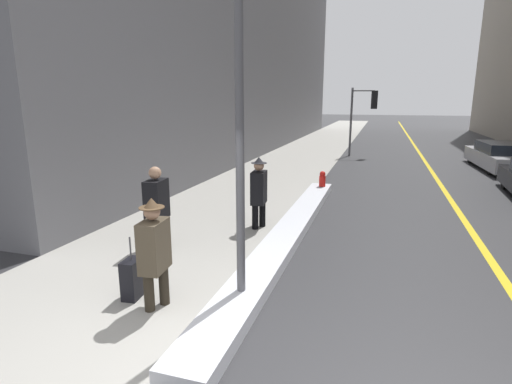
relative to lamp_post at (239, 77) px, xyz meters
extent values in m
plane|color=#2D2D30|center=(-0.18, -1.46, -3.14)|extent=(160.00, 160.00, 0.00)
cube|color=#9E9B93|center=(-2.18, 13.54, -3.13)|extent=(4.00, 80.00, 0.01)
cube|color=gold|center=(3.82, 13.54, -3.14)|extent=(0.16, 80.00, 0.00)
cube|color=silver|center=(0.01, 2.95, -3.03)|extent=(0.62, 9.74, 0.21)
cube|color=slate|center=(-7.18, 18.54, 4.59)|extent=(6.00, 36.00, 15.46)
cylinder|color=#515156|center=(0.00, 0.00, -0.61)|extent=(0.12, 0.12, 5.07)
cylinder|color=#515156|center=(0.20, 16.43, -1.41)|extent=(0.11, 0.11, 3.47)
cylinder|color=#515156|center=(0.74, 16.50, 0.18)|extent=(1.10, 0.21, 0.07)
cube|color=black|center=(1.29, 16.58, -0.27)|extent=(0.32, 0.24, 0.90)
sphere|color=red|center=(1.27, 16.69, 0.02)|extent=(0.19, 0.19, 0.19)
sphere|color=orange|center=(1.27, 16.69, -0.27)|extent=(0.19, 0.19, 0.19)
sphere|color=green|center=(1.27, 16.69, -0.56)|extent=(0.19, 0.19, 0.19)
cylinder|color=#2A241B|center=(-1.04, -0.34, -2.73)|extent=(0.14, 0.14, 0.81)
cylinder|color=#2A241B|center=(-1.14, -0.57, -2.73)|extent=(0.14, 0.14, 0.81)
cube|color=#473D2D|center=(-1.09, -0.46, -2.22)|extent=(0.33, 0.52, 0.71)
sphere|color=tan|center=(-1.09, -0.46, -1.74)|extent=(0.22, 0.22, 0.22)
cylinder|color=#4C3823|center=(-1.09, -0.46, -1.68)|extent=(0.34, 0.34, 0.01)
cone|color=#4C3823|center=(-1.09, -0.46, -1.61)|extent=(0.21, 0.21, 0.13)
cylinder|color=black|center=(-2.22, 1.70, -2.70)|extent=(0.15, 0.15, 0.88)
cylinder|color=black|center=(-2.32, 1.45, -2.70)|extent=(0.15, 0.15, 0.88)
cube|color=black|center=(-2.27, 1.57, -2.14)|extent=(0.36, 0.56, 0.77)
sphere|color=tan|center=(-2.27, 1.57, -1.62)|extent=(0.24, 0.24, 0.24)
cylinder|color=black|center=(-0.73, 3.52, -2.72)|extent=(0.15, 0.15, 0.83)
cylinder|color=black|center=(-0.83, 3.29, -2.72)|extent=(0.15, 0.15, 0.83)
cube|color=black|center=(-0.78, 3.41, -2.19)|extent=(0.34, 0.53, 0.73)
sphere|color=tan|center=(-0.78, 3.41, -1.70)|extent=(0.23, 0.23, 0.23)
cylinder|color=#28282D|center=(-0.78, 3.41, -1.64)|extent=(0.35, 0.35, 0.01)
cone|color=#28282D|center=(-0.78, 3.41, -1.57)|extent=(0.21, 0.21, 0.14)
cube|color=black|center=(-0.82, 3.75, -2.35)|extent=(0.12, 0.23, 0.28)
cylinder|color=black|center=(5.78, 9.73, -2.80)|extent=(0.27, 0.70, 0.69)
cube|color=#B2B2B7|center=(6.67, 14.05, -2.71)|extent=(2.10, 4.88, 0.59)
cube|color=black|center=(6.68, 13.93, -2.21)|extent=(1.83, 2.57, 0.41)
cylinder|color=black|center=(5.81, 15.49, -2.83)|extent=(0.27, 0.62, 0.61)
cylinder|color=black|center=(7.39, 15.57, -2.83)|extent=(0.27, 0.62, 0.61)
cylinder|color=black|center=(5.95, 12.53, -2.83)|extent=(0.27, 0.62, 0.61)
cube|color=black|center=(-1.57, -0.32, -2.84)|extent=(0.25, 0.38, 0.60)
cylinder|color=#4C4C51|center=(-1.57, -0.32, -2.37)|extent=(0.02, 0.02, 0.35)
cylinder|color=red|center=(0.09, 7.36, -2.87)|extent=(0.20, 0.20, 0.55)
sphere|color=red|center=(0.09, 7.36, -2.53)|extent=(0.18, 0.18, 0.18)
camera|label=1|loc=(1.77, -4.93, -0.28)|focal=28.00mm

